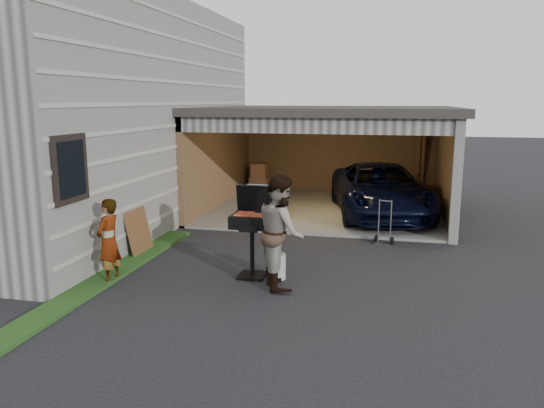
{
  "coord_description": "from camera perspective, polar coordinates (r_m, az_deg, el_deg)",
  "views": [
    {
      "loc": [
        2.59,
        -8.26,
        3.08
      ],
      "look_at": [
        0.36,
        1.32,
        1.15
      ],
      "focal_mm": 35.0,
      "sensor_mm": 36.0,
      "label": 1
    }
  ],
  "objects": [
    {
      "name": "bbq_grill",
      "position": [
        9.26,
        -2.09,
        -2.17
      ],
      "size": [
        0.72,
        0.63,
        1.61
      ],
      "color": "black",
      "rests_on": "ground"
    },
    {
      "name": "man",
      "position": [
        8.77,
        0.95,
        -3.0
      ],
      "size": [
        1.02,
        1.13,
        1.89
      ],
      "primitive_type": "imported",
      "rotation": [
        0.0,
        0.0,
        1.98
      ],
      "color": "#50301F",
      "rests_on": "ground"
    },
    {
      "name": "plywood_panel",
      "position": [
        11.07,
        -14.13,
        -2.94
      ],
      "size": [
        0.23,
        0.83,
        0.92
      ],
      "primitive_type": "cube",
      "rotation": [
        0.0,
        -0.21,
        0.0
      ],
      "color": "#4F321B",
      "rests_on": "ground"
    },
    {
      "name": "woman",
      "position": [
        9.45,
        -17.16,
        -3.81
      ],
      "size": [
        0.39,
        0.56,
        1.46
      ],
      "primitive_type": "imported",
      "rotation": [
        0.0,
        0.0,
        -1.65
      ],
      "color": "silver",
      "rests_on": "ground"
    },
    {
      "name": "hand_truck",
      "position": [
        11.81,
        11.91,
        -3.33
      ],
      "size": [
        0.43,
        0.38,
        0.97
      ],
      "rotation": [
        0.0,
        0.0,
        -0.3
      ],
      "color": "slate",
      "rests_on": "ground"
    },
    {
      "name": "groundcover_strip",
      "position": [
        9.25,
        -19.59,
        -8.83
      ],
      "size": [
        0.5,
        8.0,
        0.06
      ],
      "primitive_type": "cube",
      "color": "#193814",
      "rests_on": "ground"
    },
    {
      "name": "propane_tank",
      "position": [
        9.34,
        0.57,
        -6.72
      ],
      "size": [
        0.32,
        0.32,
        0.45
      ],
      "primitive_type": "cylinder",
      "rotation": [
        0.0,
        0.0,
        -0.08
      ],
      "color": "#BABBB6",
      "rests_on": "ground"
    },
    {
      "name": "house",
      "position": [
        14.98,
        -22.16,
        9.04
      ],
      "size": [
        7.0,
        11.0,
        5.5
      ],
      "primitive_type": "cube",
      "color": "#474744",
      "rests_on": "ground"
    },
    {
      "name": "minivan",
      "position": [
        14.4,
        11.57,
        1.27
      ],
      "size": [
        3.18,
        5.22,
        1.35
      ],
      "primitive_type": "imported",
      "rotation": [
        0.0,
        0.0,
        0.2
      ],
      "color": "black",
      "rests_on": "ground"
    },
    {
      "name": "garage",
      "position": [
        15.22,
        6.22,
        6.48
      ],
      "size": [
        6.8,
        6.3,
        2.9
      ],
      "color": "#605E59",
      "rests_on": "ground"
    },
    {
      "name": "ground",
      "position": [
        9.19,
        -4.07,
        -8.51
      ],
      "size": [
        80.0,
        80.0,
        0.0
      ],
      "primitive_type": "plane",
      "color": "black",
      "rests_on": "ground"
    }
  ]
}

